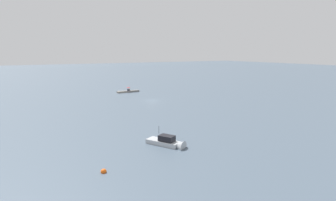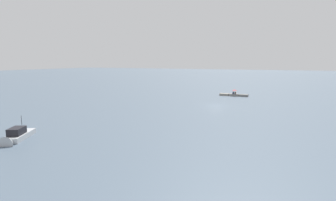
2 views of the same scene
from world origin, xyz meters
The scene contains 6 objects.
ground_plane centered at (0.00, 0.00, 0.00)m, with size 500.00×500.00×0.00m, color #475666.
seawall_pier centered at (0.00, -18.54, 0.30)m, with size 7.81×1.52×0.60m.
person_seated_brown_left centered at (-0.42, -18.51, 0.85)m, with size 0.42×0.63×0.73m.
person_seated_blue_right centered at (0.14, -18.41, 0.85)m, with size 0.42×0.63×0.73m.
umbrella_open_red centered at (-0.14, -18.51, 1.71)m, with size 1.31×1.31×1.28m.
motorboat_grey_near centered at (15.58, 36.34, 0.37)m, with size 4.57×6.35×3.47m.
Camera 2 is at (-15.46, 58.33, 9.81)m, focal length 29.43 mm.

